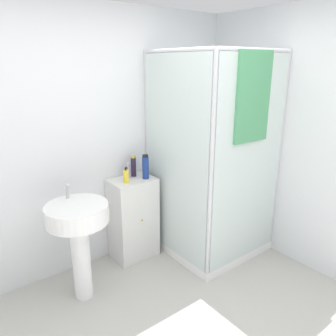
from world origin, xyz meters
name	(u,v)px	position (x,y,z in m)	size (l,w,h in m)	color
wall_back	(84,143)	(0.00, 1.70, 1.25)	(6.40, 0.06, 2.50)	silver
shower_enclosure	(211,202)	(1.10, 1.07, 0.57)	(1.00, 1.03, 2.10)	white
vanity_cabinet	(133,218)	(0.39, 1.50, 0.43)	(0.45, 0.35, 0.86)	silver
sink	(78,228)	(-0.31, 1.21, 0.67)	(0.52, 0.52, 1.01)	white
soap_dispenser	(126,176)	(0.30, 1.45, 0.93)	(0.05, 0.06, 0.16)	yellow
shampoo_bottle_tall_black	(133,166)	(0.46, 1.57, 0.97)	(0.05, 0.05, 0.22)	#281E33
shampoo_bottle_blue	(146,167)	(0.52, 1.43, 0.98)	(0.07, 0.07, 0.25)	navy
lotion_bottle_white	(128,171)	(0.39, 1.57, 0.93)	(0.05, 0.05, 0.16)	#B299C6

